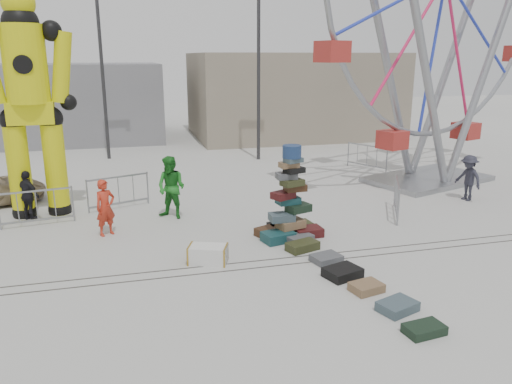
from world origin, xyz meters
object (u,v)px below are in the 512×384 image
object	(u,v)px
barricade_dummy_b	(37,208)
barricade_wheel_front	(397,198)
lamp_post_left	(104,64)
ferris_wheel	(443,5)
barricade_wheel_back	(367,157)
suitcase_tower	(289,212)
crash_test_dummy	(29,96)
pedestrian_black	(28,196)
pedestrian_green	(171,188)
lamp_post_right	(261,64)
steamer_trunk	(208,254)
barricade_dummy_c	(119,192)
pedestrian_grey	(468,178)
pedestrian_red	(105,208)

from	to	relation	value
barricade_dummy_b	barricade_wheel_front	distance (m)	10.82
lamp_post_left	ferris_wheel	world-z (taller)	ferris_wheel
barricade_dummy_b	barricade_wheel_back	world-z (taller)	same
lamp_post_left	barricade_wheel_back	xyz separation A→B (m)	(10.95, -5.31, -3.93)
suitcase_tower	crash_test_dummy	distance (m)	8.41
ferris_wheel	barricade_wheel_front	distance (m)	7.91
barricade_wheel_back	pedestrian_black	xyz separation A→B (m)	(-13.15, -3.87, 0.21)
barricade_dummy_b	pedestrian_green	size ratio (longest dim) A/B	1.04
lamp_post_right	crash_test_dummy	bearing A→B (deg)	-142.93
suitcase_tower	barricade_dummy_b	size ratio (longest dim) A/B	1.28
steamer_trunk	barricade_wheel_back	size ratio (longest dim) A/B	0.46
barricade_dummy_b	barricade_wheel_back	distance (m)	13.60
barricade_dummy_b	barricade_dummy_c	xyz separation A→B (m)	(2.31, 1.18, 0.00)
steamer_trunk	pedestrian_grey	xyz separation A→B (m)	(9.54, 3.12, 0.57)
lamp_post_right	barricade_wheel_front	bearing A→B (deg)	-79.43
ferris_wheel	barricade_dummy_b	distance (m)	15.53
lamp_post_right	lamp_post_left	bearing A→B (deg)	164.05
barricade_wheel_front	crash_test_dummy	bearing A→B (deg)	102.11
crash_test_dummy	pedestrian_black	bearing A→B (deg)	-126.09
suitcase_tower	barricade_wheel_back	bearing A→B (deg)	39.00
pedestrian_red	lamp_post_left	bearing A→B (deg)	59.69
barricade_dummy_b	lamp_post_left	bearing A→B (deg)	69.64
crash_test_dummy	steamer_trunk	distance (m)	7.55
suitcase_tower	pedestrian_red	size ratio (longest dim) A/B	1.62
lamp_post_right	pedestrian_red	size ratio (longest dim) A/B	5.05
steamer_trunk	suitcase_tower	bearing A→B (deg)	47.09
barricade_wheel_front	barricade_wheel_back	world-z (taller)	same
steamer_trunk	crash_test_dummy	bearing A→B (deg)	151.61
suitcase_tower	barricade_wheel_front	world-z (taller)	suitcase_tower
barricade_dummy_b	barricade_dummy_c	bearing A→B (deg)	17.64
barricade_dummy_c	pedestrian_black	bearing A→B (deg)	172.31
lamp_post_left	barricade_wheel_front	size ratio (longest dim) A/B	4.00
barricade_dummy_b	pedestrian_green	distance (m)	3.92
barricade_wheel_back	pedestrian_grey	world-z (taller)	pedestrian_grey
lamp_post_right	barricade_wheel_back	world-z (taller)	lamp_post_right
barricade_dummy_c	pedestrian_red	xyz separation A→B (m)	(-0.33, -2.52, 0.24)
barricade_dummy_b	crash_test_dummy	bearing A→B (deg)	82.31
lamp_post_left	barricade_dummy_c	size ratio (longest dim) A/B	4.00
crash_test_dummy	barricade_wheel_front	bearing A→B (deg)	-18.63
pedestrian_red	pedestrian_green	world-z (taller)	pedestrian_green
crash_test_dummy	pedestrian_grey	xyz separation A→B (m)	(13.96, -1.94, -2.88)
barricade_wheel_back	barricade_dummy_b	bearing A→B (deg)	-99.53
steamer_trunk	barricade_wheel_back	world-z (taller)	barricade_wheel_back
pedestrian_green	barricade_wheel_front	bearing A→B (deg)	24.78
crash_test_dummy	barricade_wheel_back	world-z (taller)	crash_test_dummy
steamer_trunk	pedestrian_grey	size ratio (longest dim) A/B	0.58
ferris_wheel	pedestrian_grey	distance (m)	6.44
crash_test_dummy	lamp_post_left	bearing A→B (deg)	74.04
lamp_post_right	lamp_post_left	distance (m)	7.28
lamp_post_right	lamp_post_left	world-z (taller)	same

